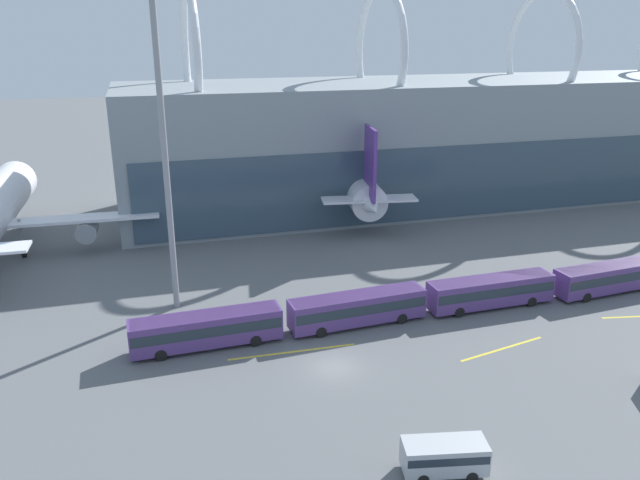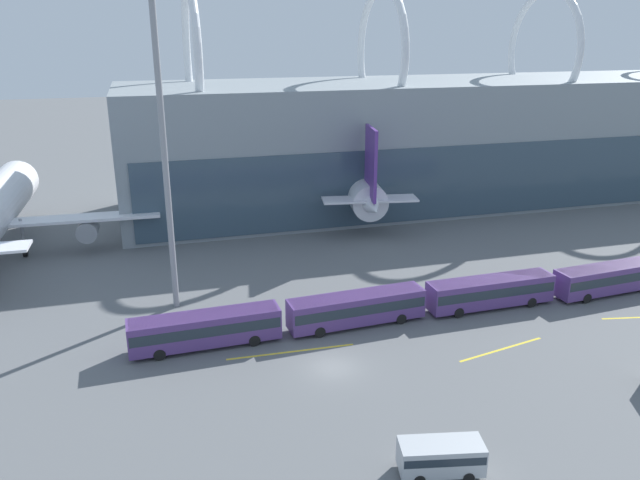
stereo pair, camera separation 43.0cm
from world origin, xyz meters
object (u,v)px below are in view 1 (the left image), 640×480
object	(u,v)px
airliner_parked_remote	(591,147)
shuttle_bus_1	(358,307)
shuttle_bus_0	(206,328)
floodlight_mast	(162,119)
shuttle_bus_3	(611,276)
airliner_at_gate_far	(350,177)
shuttle_bus_2	(491,290)
service_van_crossing	(444,455)

from	to	relation	value
airliner_parked_remote	shuttle_bus_1	world-z (taller)	airliner_parked_remote
shuttle_bus_0	floodlight_mast	distance (m)	18.94
airliner_parked_remote	shuttle_bus_3	xyz separation A→B (m)	(-34.04, -46.50, -3.42)
airliner_parked_remote	floodlight_mast	xyz separation A→B (m)	(-77.22, -37.59, 13.08)
shuttle_bus_0	shuttle_bus_1	xyz separation A→B (m)	(13.74, 0.37, 0.00)
shuttle_bus_1	shuttle_bus_3	bearing A→B (deg)	-3.99
airliner_at_gate_far	shuttle_bus_2	bearing A→B (deg)	-168.61
airliner_parked_remote	floodlight_mast	distance (m)	86.87
floodlight_mast	shuttle_bus_3	bearing A→B (deg)	-11.66
service_van_crossing	shuttle_bus_2	bearing A→B (deg)	64.79
shuttle_bus_2	floodlight_mast	world-z (taller)	floodlight_mast
airliner_parked_remote	shuttle_bus_0	size ratio (longest dim) A/B	3.03
shuttle_bus_0	shuttle_bus_2	bearing A→B (deg)	-1.09
shuttle_bus_0	shuttle_bus_2	xyz separation A→B (m)	(27.49, 0.44, 0.00)
shuttle_bus_1	service_van_crossing	xyz separation A→B (m)	(-1.59, -20.46, -0.52)
service_van_crossing	shuttle_bus_3	bearing A→B (deg)	46.43
shuttle_bus_2	shuttle_bus_1	bearing A→B (deg)	179.13
airliner_parked_remote	shuttle_bus_1	bearing A→B (deg)	24.70
airliner_parked_remote	shuttle_bus_3	bearing A→B (deg)	41.52
shuttle_bus_0	service_van_crossing	size ratio (longest dim) A/B	2.36
airliner_at_gate_far	floodlight_mast	world-z (taller)	floodlight_mast
airliner_at_gate_far	airliner_parked_remote	distance (m)	49.86
shuttle_bus_0	shuttle_bus_3	world-z (taller)	same
airliner_at_gate_far	service_van_crossing	bearing A→B (deg)	175.99
airliner_at_gate_far	floodlight_mast	bearing A→B (deg)	146.05
service_van_crossing	shuttle_bus_1	bearing A→B (deg)	97.09
shuttle_bus_0	airliner_at_gate_far	bearing A→B (deg)	54.19
airliner_parked_remote	shuttle_bus_3	size ratio (longest dim) A/B	3.02
airliner_at_gate_far	airliner_parked_remote	size ratio (longest dim) A/B	1.05
service_van_crossing	floodlight_mast	distance (m)	36.61
airliner_at_gate_far	shuttle_bus_0	bearing A→B (deg)	155.44
shuttle_bus_2	airliner_at_gate_far	bearing A→B (deg)	91.00
shuttle_bus_2	shuttle_bus_3	size ratio (longest dim) A/B	0.99
shuttle_bus_0	shuttle_bus_1	world-z (taller)	same
shuttle_bus_1	shuttle_bus_0	bearing A→B (deg)	177.95
airliner_at_gate_far	floodlight_mast	distance (m)	43.12
airliner_at_gate_far	shuttle_bus_3	bearing A→B (deg)	-149.34
shuttle_bus_1	service_van_crossing	world-z (taller)	shuttle_bus_1
floodlight_mast	service_van_crossing	bearing A→B (deg)	-64.23
airliner_at_gate_far	shuttle_bus_3	distance (m)	41.69
airliner_at_gate_far	shuttle_bus_2	size ratio (longest dim) A/B	3.19
shuttle_bus_2	shuttle_bus_3	xyz separation A→B (m)	(13.74, -0.26, 0.00)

